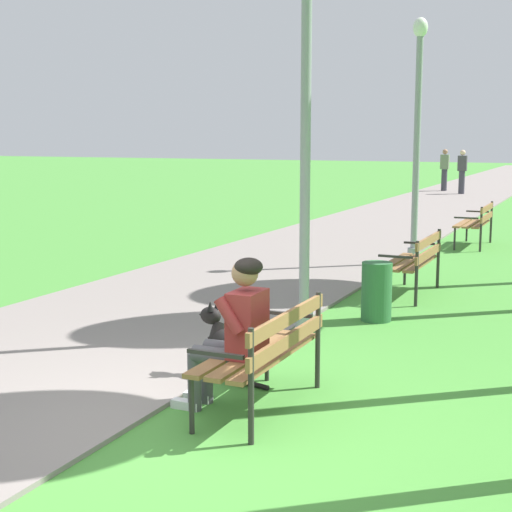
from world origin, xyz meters
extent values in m
plane|color=#478E38|center=(0.00, 0.00, 0.00)|extent=(120.00, 120.00, 0.00)
cube|color=gray|center=(-2.18, 24.00, 0.02)|extent=(3.72, 60.00, 0.04)
cube|color=olive|center=(0.15, 0.73, 0.45)|extent=(0.14, 1.50, 0.04)
cube|color=olive|center=(0.33, 0.73, 0.45)|extent=(0.14, 1.50, 0.04)
cube|color=olive|center=(0.50, 0.73, 0.45)|extent=(0.14, 1.50, 0.04)
cube|color=olive|center=(0.61, 0.73, 0.59)|extent=(0.04, 1.50, 0.11)
cube|color=olive|center=(0.61, 0.73, 0.77)|extent=(0.04, 1.50, 0.11)
cylinder|color=#2D2B28|center=(0.13, 1.42, 0.23)|extent=(0.04, 0.04, 0.45)
cylinder|color=#2D2B28|center=(0.61, 1.42, 0.43)|extent=(0.04, 0.04, 0.85)
cube|color=#2D2B28|center=(0.33, 1.42, 0.63)|extent=(0.45, 0.04, 0.03)
cylinder|color=#2D2B28|center=(0.13, 0.04, 0.23)|extent=(0.04, 0.04, 0.45)
cylinder|color=#2D2B28|center=(0.61, 0.04, 0.43)|extent=(0.04, 0.04, 0.85)
cube|color=#2D2B28|center=(0.33, 0.04, 0.63)|extent=(0.45, 0.04, 0.03)
cube|color=olive|center=(0.20, 5.69, 0.45)|extent=(0.14, 1.50, 0.04)
cube|color=olive|center=(0.37, 5.69, 0.45)|extent=(0.14, 1.50, 0.04)
cube|color=olive|center=(0.55, 5.69, 0.45)|extent=(0.14, 1.50, 0.04)
cube|color=olive|center=(0.65, 5.69, 0.59)|extent=(0.04, 1.50, 0.11)
cube|color=olive|center=(0.65, 5.69, 0.77)|extent=(0.04, 1.50, 0.11)
cylinder|color=#2D2B28|center=(0.17, 6.38, 0.23)|extent=(0.04, 0.04, 0.45)
cylinder|color=#2D2B28|center=(0.65, 6.38, 0.43)|extent=(0.04, 0.04, 0.85)
cube|color=#2D2B28|center=(0.37, 6.38, 0.63)|extent=(0.45, 0.04, 0.03)
cylinder|color=#2D2B28|center=(0.17, 5.00, 0.23)|extent=(0.04, 0.04, 0.45)
cylinder|color=#2D2B28|center=(0.65, 5.00, 0.43)|extent=(0.04, 0.04, 0.85)
cube|color=#2D2B28|center=(0.37, 5.00, 0.63)|extent=(0.45, 0.04, 0.03)
cube|color=olive|center=(0.23, 10.91, 0.45)|extent=(0.14, 1.50, 0.04)
cube|color=olive|center=(0.40, 10.91, 0.45)|extent=(0.14, 1.50, 0.04)
cube|color=olive|center=(0.58, 10.91, 0.45)|extent=(0.14, 1.50, 0.04)
cube|color=olive|center=(0.68, 10.91, 0.59)|extent=(0.04, 1.50, 0.11)
cube|color=olive|center=(0.68, 10.91, 0.77)|extent=(0.04, 1.50, 0.11)
cylinder|color=#2D2B28|center=(0.20, 11.60, 0.23)|extent=(0.04, 0.04, 0.45)
cylinder|color=#2D2B28|center=(0.68, 11.60, 0.43)|extent=(0.04, 0.04, 0.85)
cube|color=#2D2B28|center=(0.40, 11.60, 0.63)|extent=(0.45, 0.04, 0.03)
cylinder|color=#2D2B28|center=(0.20, 10.22, 0.23)|extent=(0.04, 0.04, 0.45)
cylinder|color=#2D2B28|center=(0.68, 10.22, 0.43)|extent=(0.04, 0.04, 0.85)
cube|color=#2D2B28|center=(0.40, 10.22, 0.63)|extent=(0.45, 0.04, 0.03)
cylinder|color=#4C4C51|center=(0.12, 0.68, 0.47)|extent=(0.42, 0.14, 0.14)
cylinder|color=#4C4C51|center=(-0.09, 0.68, 0.24)|extent=(0.11, 0.11, 0.47)
cube|color=silver|center=(-0.17, 0.68, 0.04)|extent=(0.24, 0.09, 0.07)
cylinder|color=#4C4C51|center=(0.12, 0.48, 0.47)|extent=(0.42, 0.14, 0.14)
cylinder|color=#4C4C51|center=(-0.09, 0.48, 0.24)|extent=(0.11, 0.11, 0.47)
cube|color=silver|center=(-0.17, 0.48, 0.04)|extent=(0.24, 0.09, 0.07)
cube|color=maroon|center=(0.33, 0.58, 0.73)|extent=(0.22, 0.36, 0.52)
cylinder|color=maroon|center=(0.27, 0.78, 0.83)|extent=(0.25, 0.09, 0.30)
cylinder|color=maroon|center=(0.27, 0.38, 0.83)|extent=(0.25, 0.09, 0.30)
sphere|color=#A37556|center=(0.31, 0.58, 1.13)|extent=(0.21, 0.21, 0.21)
ellipsoid|color=black|center=(0.34, 0.58, 1.18)|extent=(0.22, 0.23, 0.14)
ellipsoid|color=black|center=(-0.07, 1.25, 0.16)|extent=(0.42, 0.37, 0.32)
ellipsoid|color=black|center=(-0.22, 1.29, 0.29)|extent=(0.54, 0.35, 0.48)
ellipsoid|color=black|center=(-0.17, 1.28, 0.32)|extent=(0.39, 0.28, 0.27)
cylinder|color=black|center=(-0.32, 1.39, 0.19)|extent=(0.06, 0.06, 0.38)
cylinder|color=black|center=(-0.36, 1.27, 0.19)|extent=(0.06, 0.06, 0.38)
cylinder|color=black|center=(-0.32, 1.32, 0.43)|extent=(0.15, 0.19, 0.19)
ellipsoid|color=black|center=(-0.40, 1.35, 0.56)|extent=(0.25, 0.20, 0.16)
cone|color=black|center=(-0.49, 1.37, 0.55)|extent=(0.12, 0.11, 0.09)
cone|color=black|center=(-0.35, 1.38, 0.66)|extent=(0.06, 0.06, 0.09)
cone|color=black|center=(-0.37, 1.29, 0.66)|extent=(0.06, 0.06, 0.09)
cylinder|color=black|center=(0.12, 1.19, 0.03)|extent=(0.28, 0.12, 0.04)
cylinder|color=gray|center=(-0.13, 3.00, 0.15)|extent=(0.20, 0.20, 0.30)
cylinder|color=gray|center=(-0.13, 3.00, 2.04)|extent=(0.11, 0.11, 4.09)
cylinder|color=gray|center=(-0.12, 8.16, 0.15)|extent=(0.20, 0.20, 0.30)
cylinder|color=gray|center=(-0.12, 8.16, 1.89)|extent=(0.11, 0.11, 3.78)
ellipsoid|color=silver|center=(-0.12, 8.16, 3.90)|extent=(0.24, 0.24, 0.32)
cylinder|color=#2D6638|center=(0.40, 4.04, 0.35)|extent=(0.36, 0.36, 0.70)
cylinder|color=#383842|center=(-2.12, 24.49, 0.44)|extent=(0.22, 0.22, 0.88)
cube|color=#3F3F42|center=(-2.12, 24.49, 1.16)|extent=(0.32, 0.20, 0.56)
sphere|color=beige|center=(-2.12, 24.49, 1.55)|extent=(0.20, 0.20, 0.20)
cylinder|color=#383842|center=(-3.02, 25.84, 0.44)|extent=(0.22, 0.22, 0.88)
cube|color=#6B7F5B|center=(-3.02, 25.84, 1.16)|extent=(0.32, 0.20, 0.56)
sphere|color=#A37556|center=(-3.02, 25.84, 1.55)|extent=(0.20, 0.20, 0.20)
camera|label=1|loc=(2.81, -4.73, 2.18)|focal=54.47mm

